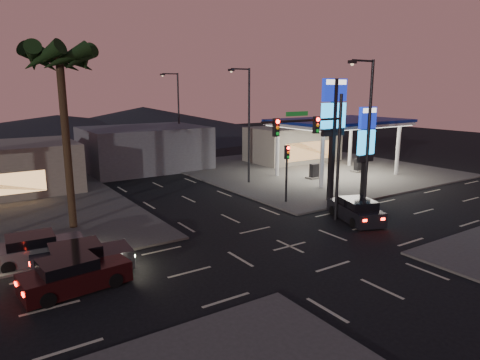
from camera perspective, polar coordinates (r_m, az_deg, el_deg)
ground at (r=23.40m, az=6.65°, el=-8.77°), size 140.00×140.00×0.00m
corner_lot_ne at (r=45.23m, az=9.13°, el=1.44°), size 24.00×24.00×0.12m
gas_station at (r=41.75m, az=13.10°, el=7.36°), size 12.20×8.20×5.47m
convenience_store at (r=49.93m, az=7.02°, el=4.75°), size 10.00×6.00×4.00m
pylon_sign_tall at (r=31.77m, az=12.35°, el=8.38°), size 2.20×0.35×9.00m
pylon_sign_short at (r=33.10m, az=16.50°, el=5.28°), size 1.60×0.35×7.00m
traffic_signal_mast at (r=26.06m, az=10.46°, el=5.12°), size 6.10×0.39×8.00m
pedestal_signal at (r=31.22m, az=6.27°, el=2.10°), size 0.32×0.39×4.30m
streetlight_near at (r=27.55m, az=16.52°, el=6.22°), size 2.14×0.25×10.00m
streetlight_mid at (r=37.23m, az=0.94°, el=8.11°), size 2.14×0.25×10.00m
streetlight_far at (r=49.39m, az=-8.40°, el=8.96°), size 2.14×0.25×10.00m
palm_a at (r=26.66m, az=-22.87°, el=13.60°), size 4.41×4.41×10.86m
building_far_mid at (r=46.01m, az=-12.61°, el=4.18°), size 12.00×9.00×4.40m
hill_right at (r=82.21m, az=-12.74°, el=7.75°), size 50.00×50.00×5.00m
hill_center at (r=78.18m, az=-23.09°, el=6.51°), size 60.00×60.00×4.00m
car_lane_a_front at (r=21.08m, az=-20.40°, el=-9.93°), size 4.52×2.12×1.44m
car_lane_a_mid at (r=19.58m, az=-21.27°, el=-11.72°), size 4.55×2.23×1.44m
car_lane_b_front at (r=23.22m, az=-25.50°, el=-8.34°), size 4.45×2.05×1.42m
suv_station at (r=28.36m, az=15.18°, el=-3.92°), size 3.19×4.75×1.47m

